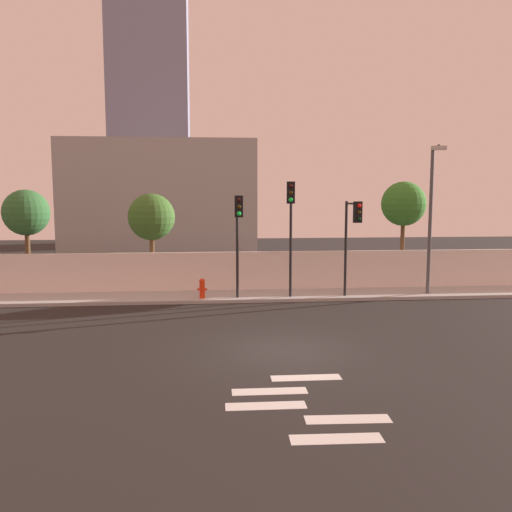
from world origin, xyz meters
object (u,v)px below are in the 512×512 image
at_px(traffic_light_left, 291,215).
at_px(roadside_tree_leftmost, 26,213).
at_px(traffic_light_center, 238,224).
at_px(street_lamp_curbside, 432,208).
at_px(roadside_tree_midleft, 151,217).
at_px(traffic_light_right, 352,227).
at_px(roadside_tree_midright, 404,204).
at_px(fire_hydrant, 202,287).

xyz_separation_m(traffic_light_left, roadside_tree_leftmost, (-12.04, 3.63, -0.04)).
distance_m(traffic_light_center, street_lamp_curbside, 8.67).
relative_size(traffic_light_left, roadside_tree_midleft, 1.07).
relative_size(traffic_light_right, roadside_tree_leftmost, 0.86).
xyz_separation_m(traffic_light_right, roadside_tree_midleft, (-8.93, 3.51, 0.31)).
bearing_deg(street_lamp_curbside, roadside_tree_leftmost, 170.53).
bearing_deg(roadside_tree_midleft, roadside_tree_leftmost, 180.00).
distance_m(traffic_light_left, roadside_tree_midright, 7.26).
distance_m(street_lamp_curbside, roadside_tree_leftmost, 18.70).
bearing_deg(street_lamp_curbside, traffic_light_right, -173.34).
distance_m(fire_hydrant, roadside_tree_midleft, 4.83).
relative_size(street_lamp_curbside, roadside_tree_leftmost, 1.34).
xyz_separation_m(traffic_light_center, fire_hydrant, (-1.55, 0.55, -2.79)).
height_order(traffic_light_left, traffic_light_center, traffic_light_left).
bearing_deg(roadside_tree_leftmost, roadside_tree_midright, 0.00).
bearing_deg(roadside_tree_midleft, fire_hydrant, -50.61).
relative_size(traffic_light_right, roadside_tree_midleft, 0.90).
xyz_separation_m(street_lamp_curbside, roadside_tree_midleft, (-12.62, 3.08, -0.53)).
distance_m(traffic_light_left, fire_hydrant, 4.99).
xyz_separation_m(traffic_light_left, fire_hydrant, (-3.78, 0.67, -3.19)).
bearing_deg(traffic_light_center, fire_hydrant, 160.57).
bearing_deg(traffic_light_left, traffic_light_right, 2.60).
bearing_deg(fire_hydrant, traffic_light_center, -19.43).
relative_size(traffic_light_center, roadside_tree_leftmost, 0.91).
relative_size(traffic_light_left, fire_hydrant, 5.82).
height_order(traffic_light_left, traffic_light_right, traffic_light_left).
distance_m(traffic_light_center, fire_hydrant, 3.24).
height_order(street_lamp_curbside, roadside_tree_midleft, street_lamp_curbside).
bearing_deg(roadside_tree_midleft, roadside_tree_midright, 0.00).
bearing_deg(roadside_tree_midright, roadside_tree_midleft, 180.00).
height_order(street_lamp_curbside, roadside_tree_midright, street_lamp_curbside).
relative_size(traffic_light_center, roadside_tree_midright, 0.84).
distance_m(traffic_light_right, roadside_tree_leftmost, 15.18).
bearing_deg(roadside_tree_midleft, traffic_light_left, -30.29).
height_order(traffic_light_left, roadside_tree_leftmost, traffic_light_left).
height_order(traffic_light_center, roadside_tree_midright, roadside_tree_midright).
relative_size(traffic_light_left, street_lamp_curbside, 0.77).
xyz_separation_m(fire_hydrant, roadside_tree_leftmost, (-8.26, 2.96, 3.15)).
height_order(roadside_tree_leftmost, roadside_tree_midright, roadside_tree_midright).
xyz_separation_m(roadside_tree_leftmost, roadside_tree_midright, (18.32, 0.00, 0.38)).
relative_size(fire_hydrant, roadside_tree_midleft, 0.18).
xyz_separation_m(roadside_tree_leftmost, roadside_tree_midleft, (5.83, 0.00, -0.22)).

